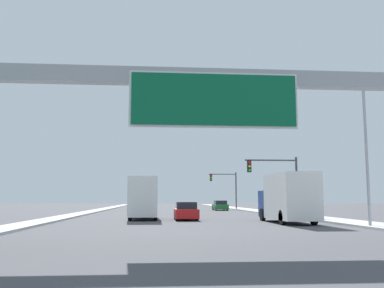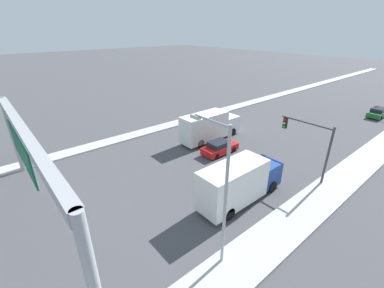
{
  "view_description": "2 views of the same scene",
  "coord_description": "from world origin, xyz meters",
  "px_view_note": "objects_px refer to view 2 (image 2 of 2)",
  "views": [
    {
      "loc": [
        -2.4,
        0.06,
        1.74
      ],
      "look_at": [
        0.0,
        29.35,
        5.5
      ],
      "focal_mm": 40.0,
      "sensor_mm": 36.0,
      "label": 1
    },
    {
      "loc": [
        17.7,
        16.55,
        12.9
      ],
      "look_at": [
        0.13,
        31.33,
        2.37
      ],
      "focal_mm": 24.0,
      "sensor_mm": 36.0,
      "label": 2
    }
  ],
  "objects_px": {
    "sign_gantry": "(27,149)",
    "truck_box_primary": "(209,126)",
    "car_far_center": "(220,147)",
    "car_near_left": "(378,113)",
    "truck_box_secondary": "(239,182)",
    "traffic_light_near_intersection": "(311,140)",
    "street_lamp_right": "(221,186)"
  },
  "relations": [
    {
      "from": "street_lamp_right",
      "to": "car_near_left",
      "type": "bearing_deg",
      "value": 94.44
    },
    {
      "from": "car_far_center",
      "to": "truck_box_secondary",
      "type": "relative_size",
      "value": 0.53
    },
    {
      "from": "truck_box_secondary",
      "to": "car_far_center",
      "type": "bearing_deg",
      "value": 144.32
    },
    {
      "from": "truck_box_secondary",
      "to": "street_lamp_right",
      "type": "xyz_separation_m",
      "value": [
        2.99,
        -5.37,
        3.46
      ]
    },
    {
      "from": "truck_box_primary",
      "to": "traffic_light_near_intersection",
      "type": "xyz_separation_m",
      "value": [
        12.1,
        0.89,
        2.01
      ]
    },
    {
      "from": "sign_gantry",
      "to": "truck_box_secondary",
      "type": "relative_size",
      "value": 2.52
    },
    {
      "from": "sign_gantry",
      "to": "truck_box_primary",
      "type": "relative_size",
      "value": 2.44
    },
    {
      "from": "car_near_left",
      "to": "truck_box_secondary",
      "type": "bearing_deg",
      "value": -90.0
    },
    {
      "from": "car_near_left",
      "to": "car_far_center",
      "type": "relative_size",
      "value": 1.06
    },
    {
      "from": "car_far_center",
      "to": "traffic_light_near_intersection",
      "type": "height_order",
      "value": "traffic_light_near_intersection"
    },
    {
      "from": "car_far_center",
      "to": "truck_box_primary",
      "type": "height_order",
      "value": "truck_box_primary"
    },
    {
      "from": "car_far_center",
      "to": "street_lamp_right",
      "type": "xyz_separation_m",
      "value": [
        9.99,
        -10.39,
        4.53
      ]
    },
    {
      "from": "truck_box_secondary",
      "to": "traffic_light_near_intersection",
      "type": "height_order",
      "value": "traffic_light_near_intersection"
    },
    {
      "from": "car_near_left",
      "to": "truck_box_secondary",
      "type": "relative_size",
      "value": 0.56
    },
    {
      "from": "street_lamp_right",
      "to": "truck_box_secondary",
      "type": "bearing_deg",
      "value": 119.14
    },
    {
      "from": "car_far_center",
      "to": "truck_box_primary",
      "type": "relative_size",
      "value": 0.51
    },
    {
      "from": "truck_box_secondary",
      "to": "street_lamp_right",
      "type": "height_order",
      "value": "street_lamp_right"
    },
    {
      "from": "car_near_left",
      "to": "traffic_light_near_intersection",
      "type": "relative_size",
      "value": 0.82
    },
    {
      "from": "truck_box_primary",
      "to": "car_far_center",
      "type": "bearing_deg",
      "value": -25.47
    },
    {
      "from": "car_near_left",
      "to": "car_far_center",
      "type": "distance_m",
      "value": 28.98
    },
    {
      "from": "car_near_left",
      "to": "traffic_light_near_intersection",
      "type": "distance_m",
      "value": 25.8
    },
    {
      "from": "truck_box_secondary",
      "to": "traffic_light_near_intersection",
      "type": "relative_size",
      "value": 1.47
    },
    {
      "from": "car_far_center",
      "to": "sign_gantry",
      "type": "bearing_deg",
      "value": -90.0
    },
    {
      "from": "sign_gantry",
      "to": "truck_box_primary",
      "type": "bearing_deg",
      "value": 100.34
    },
    {
      "from": "car_far_center",
      "to": "traffic_light_near_intersection",
      "type": "relative_size",
      "value": 0.78
    },
    {
      "from": "car_near_left",
      "to": "sign_gantry",
      "type": "bearing_deg",
      "value": -98.72
    },
    {
      "from": "truck_box_primary",
      "to": "truck_box_secondary",
      "type": "height_order",
      "value": "same"
    },
    {
      "from": "sign_gantry",
      "to": "car_near_left",
      "type": "relative_size",
      "value": 4.5
    },
    {
      "from": "truck_box_secondary",
      "to": "traffic_light_near_intersection",
      "type": "xyz_separation_m",
      "value": [
        1.6,
        7.58,
        2.01
      ]
    },
    {
      "from": "car_far_center",
      "to": "truck_box_secondary",
      "type": "xyz_separation_m",
      "value": [
        7.0,
        -5.03,
        1.07
      ]
    },
    {
      "from": "truck_box_primary",
      "to": "street_lamp_right",
      "type": "bearing_deg",
      "value": -41.79
    },
    {
      "from": "sign_gantry",
      "to": "traffic_light_near_intersection",
      "type": "height_order",
      "value": "sign_gantry"
    }
  ]
}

